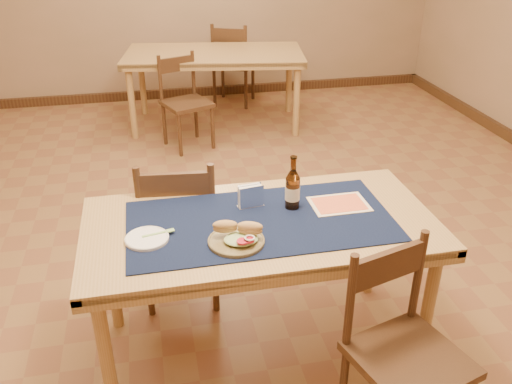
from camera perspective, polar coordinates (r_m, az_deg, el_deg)
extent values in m
cube|color=olive|center=(3.54, -2.35, -7.17)|extent=(6.00, 7.00, 0.02)
cylinder|color=tan|center=(2.42, -15.44, -16.75)|extent=(0.06, 0.06, 0.71)
cylinder|color=tan|center=(2.68, 17.56, -12.06)|extent=(0.06, 0.06, 0.71)
cylinder|color=tan|center=(2.92, -15.04, -8.01)|extent=(0.06, 0.06, 0.71)
cylinder|color=tan|center=(3.14, 12.18, -4.91)|extent=(0.06, 0.06, 0.71)
cube|color=tan|center=(2.48, 0.48, -3.51)|extent=(1.60, 0.80, 0.04)
cube|color=#0F1937|center=(2.46, 0.48, -3.06)|extent=(1.20, 0.60, 0.01)
cube|color=#452D18|center=(6.65, -7.55, 10.34)|extent=(6.00, 0.06, 0.10)
cylinder|color=tan|center=(5.38, -12.94, 9.10)|extent=(0.07, 0.07, 0.71)
cylinder|color=tan|center=(5.33, 4.28, 9.56)|extent=(0.07, 0.07, 0.71)
cylinder|color=tan|center=(6.05, -11.89, 11.27)|extent=(0.07, 0.07, 0.71)
cylinder|color=tan|center=(6.01, 3.50, 11.69)|extent=(0.07, 0.07, 0.71)
cube|color=tan|center=(5.54, -4.44, 14.28)|extent=(1.86, 1.14, 0.04)
cylinder|color=#452D18|center=(3.30, -4.51, -5.20)|extent=(0.04, 0.04, 0.45)
cylinder|color=#452D18|center=(3.32, -10.76, -5.46)|extent=(0.04, 0.04, 0.45)
cylinder|color=#452D18|center=(3.00, -4.30, -8.92)|extent=(0.04, 0.04, 0.45)
cylinder|color=#452D18|center=(3.02, -11.22, -9.18)|extent=(0.04, 0.04, 0.45)
cube|color=#452D18|center=(3.03, -7.97, -3.62)|extent=(0.46, 0.46, 0.04)
cube|color=#452D18|center=(2.70, -8.55, 0.64)|extent=(0.36, 0.07, 0.14)
cylinder|color=#452D18|center=(2.75, -4.63, -1.42)|extent=(0.04, 0.04, 0.46)
cylinder|color=#452D18|center=(2.77, -12.09, -1.75)|extent=(0.04, 0.04, 0.46)
cylinder|color=#452D18|center=(2.64, 15.48, -16.38)|extent=(0.03, 0.03, 0.43)
cube|color=#452D18|center=(2.32, 15.86, -16.64)|extent=(0.50, 0.50, 0.04)
cube|color=#452D18|center=(2.20, 13.76, -7.53)|extent=(0.34, 0.13, 0.14)
cylinder|color=#452D18|center=(2.17, 9.88, -11.39)|extent=(0.03, 0.03, 0.44)
cylinder|color=#452D18|center=(2.37, 16.66, -8.55)|extent=(0.03, 0.03, 0.44)
cylinder|color=#452D18|center=(4.93, -8.02, 6.01)|extent=(0.03, 0.03, 0.42)
cylinder|color=#452D18|center=(5.07, -4.59, 6.81)|extent=(0.03, 0.03, 0.42)
cylinder|color=#452D18|center=(5.22, -9.63, 7.13)|extent=(0.03, 0.03, 0.42)
cylinder|color=#452D18|center=(5.35, -6.33, 7.87)|extent=(0.03, 0.03, 0.42)
cube|color=#452D18|center=(5.07, -7.28, 9.20)|extent=(0.51, 0.51, 0.04)
cube|color=#452D18|center=(5.13, -8.40, 13.16)|extent=(0.32, 0.15, 0.13)
cylinder|color=#452D18|center=(5.10, -10.05, 11.62)|extent=(0.03, 0.03, 0.43)
cylinder|color=#452D18|center=(5.23, -6.62, 12.27)|extent=(0.03, 0.03, 0.43)
cylinder|color=#452D18|center=(6.46, -0.33, 11.70)|extent=(0.04, 0.04, 0.45)
cylinder|color=#452D18|center=(6.54, -3.50, 11.86)|extent=(0.04, 0.04, 0.45)
cylinder|color=#452D18|center=(6.12, -1.07, 10.77)|extent=(0.04, 0.04, 0.45)
cylinder|color=#452D18|center=(6.21, -4.40, 10.95)|extent=(0.04, 0.04, 0.45)
cube|color=#452D18|center=(6.27, -2.36, 13.33)|extent=(0.56, 0.56, 0.04)
cube|color=#452D18|center=(6.01, -2.90, 16.14)|extent=(0.34, 0.18, 0.14)
cylinder|color=#452D18|center=(5.99, -1.13, 14.95)|extent=(0.04, 0.04, 0.46)
cylinder|color=#452D18|center=(6.08, -4.58, 15.06)|extent=(0.04, 0.04, 0.46)
cylinder|color=olive|center=(2.30, -2.09, -5.19)|extent=(0.24, 0.24, 0.01)
torus|color=olive|center=(2.30, -2.09, -5.09)|extent=(0.24, 0.24, 0.01)
ellipsoid|color=#C2DD98|center=(2.28, -1.57, -4.95)|extent=(0.15, 0.12, 0.03)
ellipsoid|color=tan|center=(2.30, -3.27, -3.68)|extent=(0.11, 0.06, 0.06)
ellipsoid|color=tan|center=(2.28, -0.64, -3.85)|extent=(0.12, 0.08, 0.06)
cylinder|color=red|center=(2.24, -1.43, -5.21)|extent=(0.05, 0.05, 0.01)
cylinder|color=red|center=(2.24, -0.72, -5.08)|extent=(0.05, 0.05, 0.01)
torus|color=white|center=(2.24, -0.67, -4.85)|extent=(0.05, 0.05, 0.01)
cylinder|color=white|center=(2.37, -11.41, -4.83)|extent=(0.19, 0.19, 0.01)
torus|color=white|center=(2.36, -11.42, -4.72)|extent=(0.19, 0.19, 0.01)
cube|color=#98CF72|center=(2.38, -10.63, -4.37)|extent=(0.11, 0.03, 0.00)
cube|color=#98CF72|center=(2.39, -8.98, -4.02)|extent=(0.04, 0.03, 0.00)
cylinder|color=#4D2A0D|center=(2.54, 3.86, -0.09)|extent=(0.07, 0.07, 0.15)
cone|color=#4D2A0D|center=(2.49, 3.93, 1.87)|extent=(0.07, 0.07, 0.04)
cylinder|color=#4D2A0D|center=(2.47, 3.96, 2.93)|extent=(0.03, 0.03, 0.06)
cylinder|color=#4D2A0D|center=(2.46, 3.99, 3.66)|extent=(0.03, 0.03, 0.01)
cylinder|color=#F0E4C0|center=(2.54, 3.86, -0.09)|extent=(0.07, 0.07, 0.07)
cube|color=white|center=(2.58, -0.56, -1.46)|extent=(0.13, 0.06, 0.00)
cube|color=white|center=(2.53, -0.42, -0.57)|extent=(0.12, 0.02, 0.11)
cube|color=white|center=(2.57, -0.71, -0.18)|extent=(0.12, 0.02, 0.11)
cube|color=white|center=(2.55, -0.57, -0.46)|extent=(0.11, 0.04, 0.10)
cube|color=#4291D6|center=(2.53, -0.45, -0.43)|extent=(0.08, 0.01, 0.04)
cube|color=#FDE8BF|center=(2.62, 8.75, -1.26)|extent=(0.27, 0.20, 0.00)
cube|color=#F06A3E|center=(2.62, 8.75, -1.21)|extent=(0.24, 0.16, 0.00)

